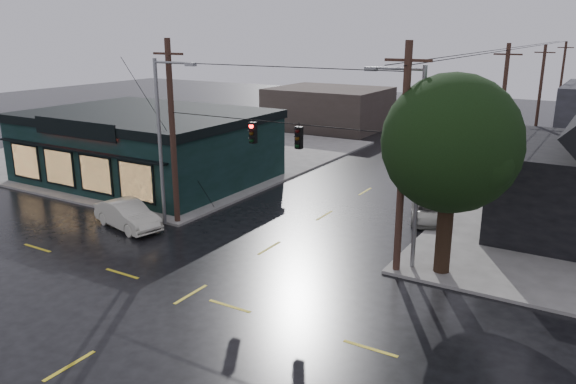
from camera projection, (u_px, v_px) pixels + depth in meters
The scene contains 15 objects.
ground_plane at pixel (191, 294), 23.22m from camera, with size 160.00×160.00×0.00m, color black.
sidewalk_nw at pixel (165, 153), 49.56m from camera, with size 28.00×28.00×0.15m, color slate.
pizza_shop at pixel (147, 145), 40.59m from camera, with size 16.30×12.34×4.90m.
corner_tree at pixel (451, 144), 23.51m from camera, with size 5.90×5.90×8.77m.
utility_pole_nw at pixel (178, 223), 31.78m from camera, with size 2.00×0.32×10.15m, color black, non-canonical shape.
utility_pole_ne at pixel (396, 272), 25.36m from camera, with size 2.00×0.32×10.15m, color black, non-canonical shape.
utility_pole_far_a at pixel (495, 173), 43.07m from camera, with size 2.00×0.32×9.65m, color black, non-canonical shape.
utility_pole_far_b at pixel (535, 133), 59.54m from camera, with size 2.00×0.32×9.15m, color black, non-canonical shape.
utility_pole_far_c at pixel (557, 111), 76.02m from camera, with size 2.00×0.32×9.15m, color black, non-canonical shape.
span_signal_assembly at pixel (275, 135), 26.94m from camera, with size 13.00×0.48×1.23m.
streetlight_nw at pixel (165, 226), 31.36m from camera, with size 5.40×0.30×9.15m, color gray, non-canonical shape.
streetlight_ne at pixel (412, 269), 25.69m from camera, with size 5.40×0.30×9.15m, color gray, non-canonical shape.
bg_building_west at pixel (329, 108), 62.48m from camera, with size 12.00×10.00×4.40m, color #382E28.
sedan_cream at pixel (128, 215), 30.81m from camera, with size 1.61×4.63×1.53m, color beige.
suv_silver at pixel (428, 212), 31.91m from camera, with size 1.82×3.95×1.10m, color gray.
Camera 1 is at (14.33, -16.04, 10.52)m, focal length 35.00 mm.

